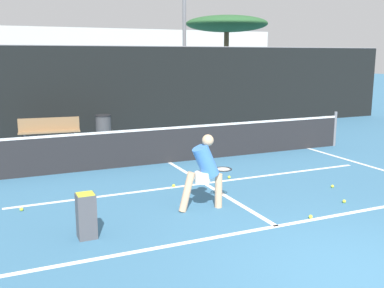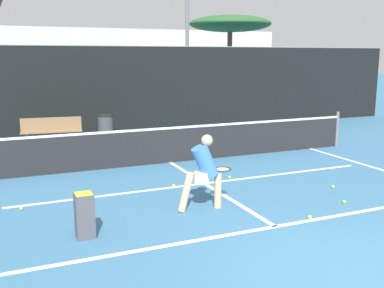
# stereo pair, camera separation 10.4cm
# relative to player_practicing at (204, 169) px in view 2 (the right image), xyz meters

# --- Properties ---
(ground_plane) EXTENTS (100.00, 100.00, 0.00)m
(ground_plane) POSITION_rel_player_practicing_xyz_m (0.71, -3.18, -0.75)
(ground_plane) COLOR teal
(court_baseline_near) EXTENTS (11.00, 0.10, 0.01)m
(court_baseline_near) POSITION_rel_player_practicing_xyz_m (0.71, -1.26, -0.75)
(court_baseline_near) COLOR white
(court_baseline_near) RESTS_ON ground
(court_service_line) EXTENTS (8.25, 0.10, 0.01)m
(court_service_line) POSITION_rel_player_practicing_xyz_m (0.71, 1.50, -0.75)
(court_service_line) COLOR white
(court_service_line) RESTS_ON ground
(court_center_mark) EXTENTS (0.10, 4.91, 0.01)m
(court_center_mark) POSITION_rel_player_practicing_xyz_m (0.71, 1.19, -0.75)
(court_center_mark) COLOR white
(court_center_mark) RESTS_ON ground
(court_sideline_right) EXTENTS (0.10, 5.91, 0.01)m
(court_sideline_right) POSITION_rel_player_practicing_xyz_m (5.22, 1.19, -0.75)
(court_sideline_right) COLOR white
(court_sideline_right) RESTS_ON ground
(net) EXTENTS (11.09, 0.09, 1.07)m
(net) POSITION_rel_player_practicing_xyz_m (0.71, 3.65, -0.24)
(net) COLOR slate
(net) RESTS_ON ground
(fence_back) EXTENTS (24.00, 0.06, 3.11)m
(fence_back) POSITION_rel_player_practicing_xyz_m (0.71, 8.57, 0.80)
(fence_back) COLOR black
(fence_back) RESTS_ON ground
(player_practicing) EXTENTS (1.16, 0.54, 1.39)m
(player_practicing) POSITION_rel_player_practicing_xyz_m (0.00, 0.00, 0.00)
(player_practicing) COLOR #DBAD84
(player_practicing) RESTS_ON ground
(tennis_ball_scattered_0) EXTENTS (0.07, 0.07, 0.07)m
(tennis_ball_scattered_0) POSITION_rel_player_practicing_xyz_m (-0.01, 1.52, -0.72)
(tennis_ball_scattered_0) COLOR #D1E033
(tennis_ball_scattered_0) RESTS_ON ground
(tennis_ball_scattered_1) EXTENTS (0.07, 0.07, 0.07)m
(tennis_ball_scattered_1) POSITION_rel_player_practicing_xyz_m (-3.09, 1.24, -0.72)
(tennis_ball_scattered_1) COLOR #D1E033
(tennis_ball_scattered_1) RESTS_ON ground
(tennis_ball_scattered_2) EXTENTS (0.07, 0.07, 0.07)m
(tennis_ball_scattered_2) POSITION_rel_player_practicing_xyz_m (1.46, -1.20, -0.72)
(tennis_ball_scattered_2) COLOR #D1E033
(tennis_ball_scattered_2) RESTS_ON ground
(tennis_ball_scattered_3) EXTENTS (0.07, 0.07, 0.07)m
(tennis_ball_scattered_3) POSITION_rel_player_practicing_xyz_m (2.58, -0.78, -0.72)
(tennis_ball_scattered_3) COLOR #D1E033
(tennis_ball_scattered_3) RESTS_ON ground
(tennis_ball_scattered_5) EXTENTS (0.07, 0.07, 0.07)m
(tennis_ball_scattered_5) POSITION_rel_player_practicing_xyz_m (3.07, 0.10, -0.72)
(tennis_ball_scattered_5) COLOR #D1E033
(tennis_ball_scattered_5) RESTS_ON ground
(tennis_ball_scattered_7) EXTENTS (0.07, 0.07, 0.07)m
(tennis_ball_scattered_7) POSITION_rel_player_practicing_xyz_m (1.40, 1.64, -0.72)
(tennis_ball_scattered_7) COLOR #D1E033
(tennis_ball_scattered_7) RESTS_ON ground
(ball_hopper) EXTENTS (0.28, 0.28, 0.71)m
(ball_hopper) POSITION_rel_player_practicing_xyz_m (-2.24, -0.45, -0.38)
(ball_hopper) COLOR #4C4C51
(ball_hopper) RESTS_ON ground
(courtside_bench) EXTENTS (1.87, 0.59, 0.86)m
(courtside_bench) POSITION_rel_player_practicing_xyz_m (-1.87, 7.32, -0.27)
(courtside_bench) COLOR olive
(courtside_bench) RESTS_ON ground
(trash_bin) EXTENTS (0.53, 0.53, 0.85)m
(trash_bin) POSITION_rel_player_practicing_xyz_m (-0.13, 7.50, -0.32)
(trash_bin) COLOR #3F3F42
(trash_bin) RESTS_ON ground
(parked_car) EXTENTS (1.67, 4.57, 1.35)m
(parked_car) POSITION_rel_player_practicing_xyz_m (4.49, 11.20, -0.18)
(parked_car) COLOR #B7B7BC
(parked_car) RESTS_ON ground
(floodlight_mast) EXTENTS (1.10, 0.24, 7.81)m
(floodlight_mast) POSITION_rel_player_practicing_xyz_m (4.64, 11.87, 4.28)
(floodlight_mast) COLOR slate
(floodlight_mast) RESTS_ON ground
(tree_west) EXTENTS (4.55, 4.55, 4.94)m
(tree_west) POSITION_rel_player_practicing_xyz_m (8.80, 15.63, 3.70)
(tree_west) COLOR brown
(tree_west) RESTS_ON ground
(building_far) EXTENTS (36.00, 2.40, 4.74)m
(building_far) POSITION_rel_player_practicing_xyz_m (0.71, 27.78, 1.62)
(building_far) COLOR beige
(building_far) RESTS_ON ground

